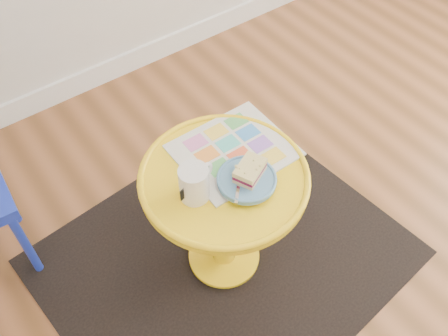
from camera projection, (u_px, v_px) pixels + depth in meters
room_walls at (122, 250)px, 1.93m from camera, size 4.00×4.00×4.00m
rug at (224, 257)px, 1.98m from camera, size 1.40×1.22×0.01m
side_table at (224, 203)px, 1.69m from camera, size 0.55×0.55×0.52m
newspaper at (234, 150)px, 1.65m from camera, size 0.37×0.31×0.01m
mug at (195, 182)px, 1.48m from camera, size 0.13×0.09×0.12m
plate at (247, 180)px, 1.55m from camera, size 0.19×0.19×0.02m
cake_slice at (250, 170)px, 1.53m from camera, size 0.12×0.11×0.05m
fork at (239, 183)px, 1.53m from camera, size 0.11×0.11×0.00m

